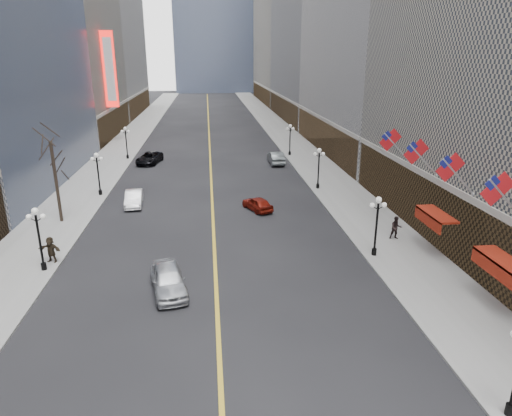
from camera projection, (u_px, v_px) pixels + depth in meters
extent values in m
cube|color=gray|center=(299.00, 150.00, 71.88)|extent=(6.00, 230.00, 0.15)
cube|color=gray|center=(117.00, 154.00, 69.10)|extent=(6.00, 230.00, 0.15)
cube|color=gold|center=(209.00, 141.00, 79.93)|extent=(0.25, 200.00, 0.02)
cube|color=#493830|center=(470.00, 225.00, 32.86)|extent=(2.80, 41.00, 5.00)
cube|color=#493830|center=(330.00, 135.00, 69.63)|extent=(2.80, 35.00, 5.00)
cube|color=gray|center=(342.00, 8.00, 99.78)|extent=(26.00, 40.00, 48.00)
cube|color=#493830|center=(288.00, 108.00, 105.45)|extent=(2.80, 39.00, 5.00)
cube|color=#493830|center=(265.00, 93.00, 145.98)|extent=(2.80, 45.00, 5.00)
cube|color=#493830|center=(108.00, 122.00, 83.88)|extent=(2.80, 29.00, 5.00)
cube|color=#493830|center=(135.00, 103.00, 115.93)|extent=(2.80, 37.00, 5.00)
cylinder|color=black|center=(510.00, 410.00, 18.77)|extent=(0.36, 0.36, 0.50)
cylinder|color=black|center=(374.00, 252.00, 33.85)|extent=(0.36, 0.36, 0.50)
cylinder|color=black|center=(376.00, 230.00, 33.29)|extent=(0.16, 0.16, 4.00)
sphere|color=white|center=(379.00, 200.00, 32.56)|extent=(0.44, 0.44, 0.44)
sphere|color=white|center=(372.00, 205.00, 32.64)|extent=(0.36, 0.36, 0.36)
sphere|color=white|center=(384.00, 205.00, 32.73)|extent=(0.36, 0.36, 0.36)
cylinder|color=black|center=(318.00, 186.00, 50.82)|extent=(0.36, 0.36, 0.50)
cylinder|color=black|center=(318.00, 171.00, 50.26)|extent=(0.16, 0.16, 4.00)
sphere|color=white|center=(319.00, 150.00, 49.53)|extent=(0.44, 0.44, 0.44)
sphere|color=white|center=(315.00, 154.00, 49.61)|extent=(0.36, 0.36, 0.36)
sphere|color=white|center=(323.00, 154.00, 49.70)|extent=(0.36, 0.36, 0.36)
cylinder|color=black|center=(290.00, 153.00, 67.79)|extent=(0.36, 0.36, 0.50)
cylinder|color=black|center=(290.00, 142.00, 67.23)|extent=(0.16, 0.16, 4.00)
sphere|color=white|center=(290.00, 126.00, 66.49)|extent=(0.44, 0.44, 0.44)
sphere|color=white|center=(287.00, 129.00, 66.58)|extent=(0.36, 0.36, 0.36)
sphere|color=white|center=(293.00, 129.00, 66.67)|extent=(0.36, 0.36, 0.36)
cylinder|color=black|center=(44.00, 266.00, 31.51)|extent=(0.36, 0.36, 0.50)
cylinder|color=black|center=(40.00, 243.00, 30.95)|extent=(0.16, 0.16, 4.00)
sphere|color=white|center=(35.00, 211.00, 30.22)|extent=(0.44, 0.44, 0.44)
sphere|color=white|center=(29.00, 217.00, 30.30)|extent=(0.36, 0.36, 0.36)
sphere|color=white|center=(43.00, 216.00, 30.39)|extent=(0.36, 0.36, 0.36)
cylinder|color=black|center=(100.00, 192.00, 48.47)|extent=(0.36, 0.36, 0.50)
cylinder|color=black|center=(99.00, 176.00, 47.92)|extent=(0.16, 0.16, 4.00)
sphere|color=white|center=(96.00, 155.00, 47.18)|extent=(0.44, 0.44, 0.44)
sphere|color=white|center=(92.00, 159.00, 47.27)|extent=(0.36, 0.36, 0.36)
sphere|color=white|center=(101.00, 159.00, 47.36)|extent=(0.36, 0.36, 0.36)
cylinder|color=black|center=(128.00, 157.00, 65.44)|extent=(0.36, 0.36, 0.50)
cylinder|color=black|center=(127.00, 145.00, 64.88)|extent=(0.16, 0.16, 4.00)
sphere|color=white|center=(125.00, 128.00, 64.15)|extent=(0.44, 0.44, 0.44)
sphere|color=white|center=(122.00, 131.00, 64.23)|extent=(0.36, 0.36, 0.36)
sphere|color=white|center=(129.00, 131.00, 64.32)|extent=(0.36, 0.36, 0.36)
cylinder|color=#B2B2B7|center=(507.00, 200.00, 24.67)|extent=(2.49, 0.12, 2.49)
cube|color=red|center=(498.00, 189.00, 24.39)|extent=(1.94, 0.04, 1.94)
cube|color=navy|center=(493.00, 183.00, 24.25)|extent=(0.88, 0.06, 0.88)
cylinder|color=#B2B2B7|center=(459.00, 177.00, 29.38)|extent=(2.49, 0.12, 2.49)
cube|color=red|center=(450.00, 167.00, 29.11)|extent=(1.94, 0.04, 1.94)
cube|color=navy|center=(446.00, 162.00, 28.96)|extent=(0.88, 0.06, 0.88)
cylinder|color=#B2B2B7|center=(424.00, 160.00, 34.09)|extent=(2.49, 0.12, 2.49)
cube|color=red|center=(416.00, 152.00, 33.82)|extent=(1.94, 0.04, 1.94)
cube|color=navy|center=(412.00, 147.00, 33.67)|extent=(0.88, 0.06, 0.88)
cylinder|color=#B2B2B7|center=(397.00, 147.00, 38.81)|extent=(2.49, 0.12, 2.49)
cube|color=red|center=(390.00, 140.00, 38.53)|extent=(1.94, 0.04, 1.94)
cube|color=navy|center=(387.00, 136.00, 38.39)|extent=(0.88, 0.06, 0.88)
cube|color=maroon|center=(504.00, 260.00, 25.86)|extent=(1.40, 4.00, 0.15)
cube|color=maroon|center=(492.00, 267.00, 25.93)|extent=(0.10, 4.00, 0.90)
cube|color=maroon|center=(437.00, 214.00, 33.41)|extent=(1.40, 4.00, 0.15)
cube|color=maroon|center=(428.00, 219.00, 33.47)|extent=(0.10, 4.00, 0.90)
cube|color=red|center=(109.00, 70.00, 74.53)|extent=(2.00, 0.50, 12.00)
cube|color=white|center=(110.00, 70.00, 74.54)|extent=(1.40, 0.55, 10.00)
cylinder|color=#2D231C|center=(56.00, 182.00, 39.70)|extent=(0.28, 0.28, 7.20)
imported|color=#B7BBC0|center=(168.00, 279.00, 28.67)|extent=(2.98, 5.35, 1.72)
imported|color=silver|center=(134.00, 198.00, 45.27)|extent=(1.96, 4.67, 1.50)
imported|color=black|center=(149.00, 158.00, 62.89)|extent=(3.66, 6.04, 1.57)
imported|color=maroon|center=(257.00, 204.00, 43.92)|extent=(3.06, 4.24, 1.34)
imported|color=#52585A|center=(276.00, 158.00, 62.67)|extent=(1.89, 5.20, 1.70)
imported|color=black|center=(396.00, 228.00, 36.59)|extent=(0.96, 0.59, 1.89)
imported|color=black|center=(51.00, 249.00, 32.51)|extent=(1.82, 1.05, 1.89)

